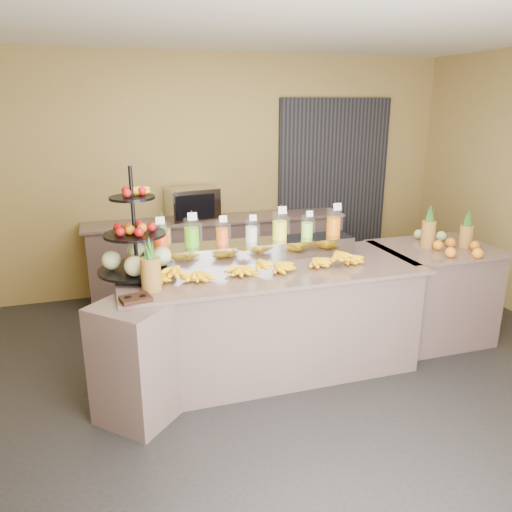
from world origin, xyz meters
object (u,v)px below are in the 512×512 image
fruit_stand (141,248)px  right_fruit_pile (452,242)px  pitcher_tray (251,250)px  condiment_caddy (136,299)px  oven_warmer (192,204)px  banana_heap (259,264)px

fruit_stand → right_fruit_pile: bearing=-9.9°
fruit_stand → pitcher_tray: bearing=2.9°
condiment_caddy → right_fruit_pile: 2.92m
right_fruit_pile → oven_warmer: oven_warmer is taller
banana_heap → oven_warmer: size_ratio=3.33×
pitcher_tray → oven_warmer: (-0.21, 1.67, 0.11)m
banana_heap → fruit_stand: bearing=167.7°
right_fruit_pile → banana_heap: bearing=-178.3°
pitcher_tray → right_fruit_pile: size_ratio=3.89×
condiment_caddy → fruit_stand: bearing=79.9°
fruit_stand → right_fruit_pile: fruit_stand is taller
banana_heap → condiment_caddy: (-1.00, -0.34, -0.05)m
fruit_stand → condiment_caddy: fruit_stand is taller
oven_warmer → pitcher_tray: bearing=-90.5°
condiment_caddy → oven_warmer: bearing=70.6°
fruit_stand → banana_heap: bearing=-19.3°
condiment_caddy → oven_warmer: 2.52m
banana_heap → oven_warmer: 2.04m
pitcher_tray → fruit_stand: fruit_stand is taller
pitcher_tray → oven_warmer: 1.69m
pitcher_tray → banana_heap: banana_heap is taller
fruit_stand → oven_warmer: fruit_stand is taller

